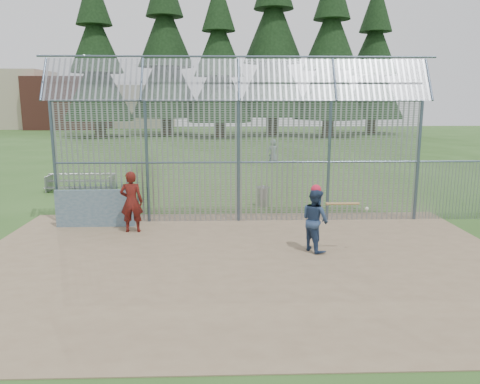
{
  "coord_description": "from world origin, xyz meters",
  "views": [
    {
      "loc": [
        -0.46,
        -11.78,
        4.04
      ],
      "look_at": [
        0.0,
        2.0,
        1.3
      ],
      "focal_mm": 35.0,
      "sensor_mm": 36.0,
      "label": 1
    }
  ],
  "objects_px": {
    "onlooker": "(132,202)",
    "bleacher": "(81,182)",
    "dugout_wall": "(95,208)",
    "batter": "(315,220)",
    "trash_can": "(263,196)"
  },
  "relations": [
    {
      "from": "onlooker",
      "to": "dugout_wall",
      "type": "bearing_deg",
      "value": -27.33
    },
    {
      "from": "batter",
      "to": "bleacher",
      "type": "bearing_deg",
      "value": 16.72
    },
    {
      "from": "trash_can",
      "to": "bleacher",
      "type": "height_order",
      "value": "trash_can"
    },
    {
      "from": "onlooker",
      "to": "batter",
      "type": "bearing_deg",
      "value": 157.72
    },
    {
      "from": "onlooker",
      "to": "bleacher",
      "type": "distance_m",
      "value": 7.7
    },
    {
      "from": "batter",
      "to": "trash_can",
      "type": "xyz_separation_m",
      "value": [
        -0.96,
        5.47,
        -0.49
      ]
    },
    {
      "from": "batter",
      "to": "onlooker",
      "type": "height_order",
      "value": "onlooker"
    },
    {
      "from": "dugout_wall",
      "to": "onlooker",
      "type": "distance_m",
      "value": 1.47
    },
    {
      "from": "batter",
      "to": "bleacher",
      "type": "xyz_separation_m",
      "value": [
        -8.87,
        8.79,
        -0.46
      ]
    },
    {
      "from": "bleacher",
      "to": "batter",
      "type": "bearing_deg",
      "value": -44.74
    },
    {
      "from": "dugout_wall",
      "to": "onlooker",
      "type": "bearing_deg",
      "value": -25.94
    },
    {
      "from": "dugout_wall",
      "to": "batter",
      "type": "distance_m",
      "value": 7.07
    },
    {
      "from": "batter",
      "to": "onlooker",
      "type": "bearing_deg",
      "value": 40.56
    },
    {
      "from": "dugout_wall",
      "to": "bleacher",
      "type": "height_order",
      "value": "dugout_wall"
    },
    {
      "from": "batter",
      "to": "trash_can",
      "type": "distance_m",
      "value": 5.58
    }
  ]
}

